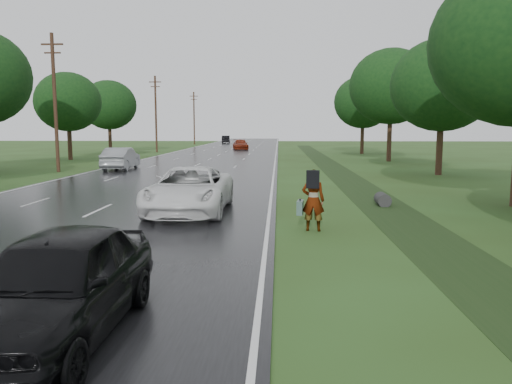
{
  "coord_description": "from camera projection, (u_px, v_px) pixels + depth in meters",
  "views": [
    {
      "loc": [
        7.1,
        -11.08,
        3.29
      ],
      "look_at": [
        6.4,
        4.19,
        1.3
      ],
      "focal_mm": 35.0,
      "sensor_mm": 36.0,
      "label": 1
    }
  ],
  "objects": [
    {
      "name": "road",
      "position": [
        216.0,
        156.0,
        56.3
      ],
      "size": [
        14.0,
        180.0,
        0.04
      ],
      "primitive_type": "cube",
      "color": "black",
      "rests_on": "ground"
    },
    {
      "name": "edge_stripe_east",
      "position": [
        276.0,
        156.0,
        55.99
      ],
      "size": [
        0.12,
        180.0,
        0.01
      ],
      "primitive_type": "cube",
      "color": "silver",
      "rests_on": "road"
    },
    {
      "name": "edge_stripe_west",
      "position": [
        157.0,
        156.0,
        56.6
      ],
      "size": [
        0.12,
        180.0,
        0.01
      ],
      "primitive_type": "cube",
      "color": "silver",
      "rests_on": "road"
    },
    {
      "name": "center_line",
      "position": [
        216.0,
        156.0,
        56.29
      ],
      "size": [
        0.12,
        180.0,
        0.01
      ],
      "primitive_type": "cube",
      "color": "silver",
      "rests_on": "road"
    },
    {
      "name": "drainage_ditch",
      "position": [
        352.0,
        182.0,
        29.73
      ],
      "size": [
        2.2,
        120.0,
        0.56
      ],
      "color": "#1B3113",
      "rests_on": "ground"
    },
    {
      "name": "utility_pole_mid",
      "position": [
        55.0,
        101.0,
        36.23
      ],
      "size": [
        1.6,
        0.26,
        10.0
      ],
      "color": "#362316",
      "rests_on": "ground"
    },
    {
      "name": "utility_pole_far",
      "position": [
        156.0,
        113.0,
        65.95
      ],
      "size": [
        1.6,
        0.26,
        10.0
      ],
      "color": "#362316",
      "rests_on": "ground"
    },
    {
      "name": "utility_pole_distant",
      "position": [
        194.0,
        117.0,
        95.67
      ],
      "size": [
        1.6,
        0.26,
        10.0
      ],
      "color": "#362316",
      "rests_on": "ground"
    },
    {
      "name": "tree_east_c",
      "position": [
        442.0,
        85.0,
        33.88
      ],
      "size": [
        7.0,
        7.0,
        9.29
      ],
      "color": "#362316",
      "rests_on": "ground"
    },
    {
      "name": "tree_east_d",
      "position": [
        391.0,
        87.0,
        47.64
      ],
      "size": [
        8.0,
        8.0,
        10.76
      ],
      "color": "#362316",
      "rests_on": "ground"
    },
    {
      "name": "tree_east_f",
      "position": [
        363.0,
        102.0,
        61.62
      ],
      "size": [
        7.2,
        7.2,
        9.62
      ],
      "color": "#362316",
      "rests_on": "ground"
    },
    {
      "name": "tree_west_d",
      "position": [
        68.0,
        102.0,
        50.25
      ],
      "size": [
        6.6,
        6.6,
        8.8
      ],
      "color": "#362316",
      "rests_on": "ground"
    },
    {
      "name": "tree_west_f",
      "position": [
        109.0,
        105.0,
        64.1
      ],
      "size": [
        7.0,
        7.0,
        9.29
      ],
      "color": "#362316",
      "rests_on": "ground"
    },
    {
      "name": "pedestrian",
      "position": [
        312.0,
        199.0,
        15.82
      ],
      "size": [
        0.92,
        0.88,
        1.98
      ],
      "rotation": [
        0.0,
        0.0,
        3.01
      ],
      "color": "#A5998C",
      "rests_on": "ground"
    },
    {
      "name": "white_pickup",
      "position": [
        190.0,
        190.0,
        19.1
      ],
      "size": [
        2.88,
        6.23,
        1.73
      ],
      "primitive_type": "imported",
      "rotation": [
        0.0,
        0.0,
        -0.0
      ],
      "color": "white",
      "rests_on": "road"
    },
    {
      "name": "dark_sedan",
      "position": [
        57.0,
        284.0,
        7.67
      ],
      "size": [
        2.04,
        5.01,
        1.7
      ],
      "primitive_type": "imported",
      "rotation": [
        0.0,
        0.0,
        -0.01
      ],
      "color": "black",
      "rests_on": "road"
    },
    {
      "name": "silver_sedan",
      "position": [
        121.0,
        159.0,
        38.49
      ],
      "size": [
        2.03,
        5.27,
        1.71
      ],
      "primitive_type": "imported",
      "rotation": [
        0.0,
        0.0,
        3.18
      ],
      "color": "gray",
      "rests_on": "road"
    },
    {
      "name": "far_car_red",
      "position": [
        240.0,
        145.0,
        73.14
      ],
      "size": [
        2.82,
        5.3,
        1.46
      ],
      "primitive_type": "imported",
      "rotation": [
        0.0,
        0.0,
        0.16
      ],
      "color": "maroon",
      "rests_on": "road"
    },
    {
      "name": "far_car_dark",
      "position": [
        226.0,
        139.0,
        104.28
      ],
      "size": [
        2.0,
        4.76,
        1.53
      ],
      "primitive_type": "imported",
      "rotation": [
        0.0,
        0.0,
        3.23
      ],
      "color": "black",
      "rests_on": "road"
    }
  ]
}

